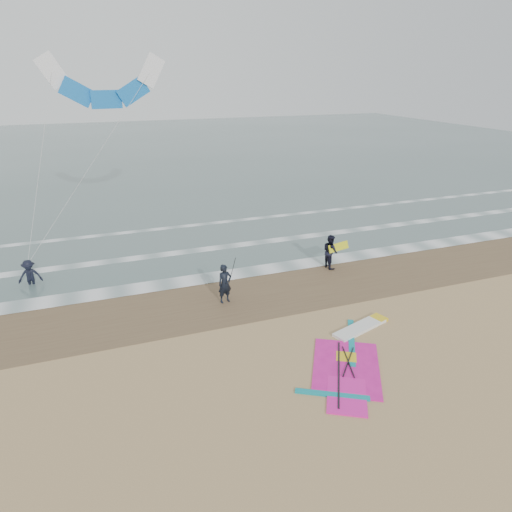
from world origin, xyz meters
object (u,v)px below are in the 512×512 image
object	(u,v)px
windsurf_rig	(352,356)
person_wading	(29,269)
person_walking	(330,251)
surf_kite	(105,85)
person_standing	(225,284)

from	to	relation	value
windsurf_rig	person_wading	world-z (taller)	person_wading
windsurf_rig	person_walking	size ratio (longest dim) A/B	3.08
person_walking	person_wading	size ratio (longest dim) A/B	1.09
windsurf_rig	person_wading	xyz separation A→B (m)	(-11.02, 10.24, 0.77)
windsurf_rig	surf_kite	xyz separation A→B (m)	(-6.47, 14.93, 8.59)
person_walking	person_wading	distance (m)	14.42
person_wading	surf_kite	size ratio (longest dim) A/B	0.17
windsurf_rig	person_wading	bearing A→B (deg)	137.11
person_walking	person_standing	bearing A→B (deg)	102.90
person_wading	surf_kite	world-z (taller)	surf_kite
person_standing	surf_kite	bearing A→B (deg)	98.04
person_walking	person_wading	xyz separation A→B (m)	(-14.11, 2.97, -0.07)
person_wading	person_walking	bearing A→B (deg)	-9.54
person_wading	surf_kite	distance (m)	10.19
person_wading	surf_kite	bearing A→B (deg)	48.24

